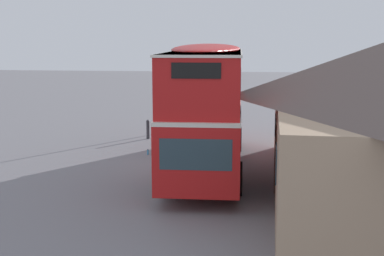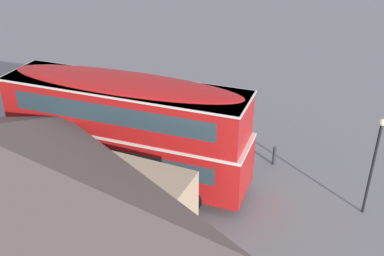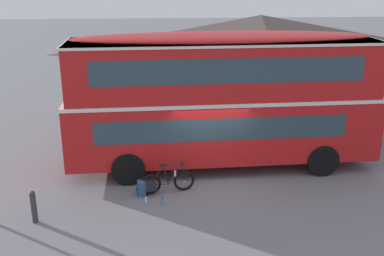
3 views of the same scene
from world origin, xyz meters
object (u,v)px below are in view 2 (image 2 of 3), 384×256
Objects in this scene: water_bottle_clear_plastic at (206,159)px; kerb_bollard at (274,155)px; backpack_on_ground at (205,162)px; street_lamp at (375,156)px; touring_bicycle at (189,158)px; water_bottle_blue_sports at (197,155)px; double_decker_bus at (126,126)px.

water_bottle_clear_plastic is 0.22× the size of kerb_bollard.
backpack_on_ground is 7.46m from street_lamp.
water_bottle_clear_plastic is 3.24m from kerb_bollard.
water_bottle_clear_plastic is at bearing -72.92° from backpack_on_ground.
touring_bicycle is at bearing 22.49° from kerb_bollard.
water_bottle_blue_sports is (0.64, -0.68, -0.16)m from backpack_on_ground.
touring_bicycle is 0.84m from water_bottle_blue_sports.
backpack_on_ground reaches higher than water_bottle_blue_sports.
water_bottle_blue_sports reaches higher than water_bottle_clear_plastic.
double_decker_bus reaches higher than water_bottle_clear_plastic.
street_lamp is (-9.87, -1.37, -0.02)m from double_decker_bus.
double_decker_bus is 4.36m from water_bottle_blue_sports.
water_bottle_blue_sports is at bearing -128.08° from double_decker_bus.
street_lamp reaches higher than touring_bicycle.
kerb_bollard reaches higher than water_bottle_blue_sports.
street_lamp is (-7.80, 0.63, 2.25)m from touring_bicycle.
double_decker_bus is at bearing 44.07° from water_bottle_clear_plastic.
water_bottle_clear_plastic is (-0.61, -0.59, -0.27)m from touring_bicycle.
double_decker_bus is 9.96m from street_lamp.
water_bottle_blue_sports is at bearing -10.46° from street_lamp.
double_decker_bus is at bearing 36.79° from backpack_on_ground.
backpack_on_ground is (-0.76, -0.11, -0.10)m from touring_bicycle.
double_decker_bus reaches higher than kerb_bollard.
water_bottle_blue_sports is at bearing -22.19° from water_bottle_clear_plastic.
water_bottle_blue_sports is 0.06× the size of street_lamp.
double_decker_bus is 45.40× the size of water_bottle_blue_sports.
touring_bicycle is at bearing -4.63° from street_lamp.
street_lamp is at bearing -172.07° from double_decker_bus.
touring_bicycle reaches higher than backpack_on_ground.
kerb_bollard is at bearing -148.44° from double_decker_bus.
touring_bicycle is 3.37× the size of backpack_on_ground.
double_decker_bus reaches higher than water_bottle_blue_sports.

